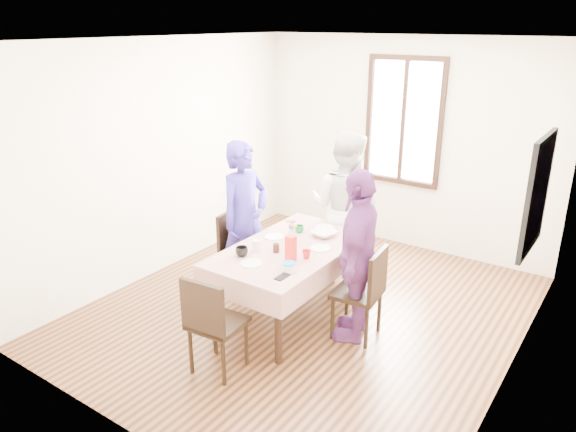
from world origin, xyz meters
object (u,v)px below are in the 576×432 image
at_px(chair_far, 344,240).
at_px(chair_near, 218,322).
at_px(person_left, 245,220).
at_px(person_far, 345,207).
at_px(chair_right, 357,292).
at_px(dining_table, 291,282).
at_px(chair_left, 244,253).
at_px(person_right, 357,256).

height_order(chair_far, chair_near, same).
height_order(person_left, person_far, person_far).
xyz_separation_m(chair_right, person_left, (-1.42, 0.10, 0.40)).
relative_size(dining_table, person_left, 0.94).
bearing_deg(chair_right, chair_left, 80.43).
bearing_deg(chair_near, chair_right, 52.54).
relative_size(chair_near, person_left, 0.53).
height_order(chair_near, person_left, person_left).
bearing_deg(person_right, dining_table, -102.77).
bearing_deg(chair_left, dining_table, 71.36).
relative_size(chair_far, person_right, 0.55).
xyz_separation_m(chair_right, person_far, (-0.72, 1.03, 0.42)).
distance_m(chair_right, person_far, 1.32).
relative_size(chair_left, person_far, 0.52).
bearing_deg(person_right, person_left, -110.90).
height_order(chair_right, person_far, person_far).
height_order(chair_right, chair_far, same).
xyz_separation_m(person_far, person_right, (0.70, -1.03, -0.04)).
distance_m(chair_far, person_far, 0.42).
xyz_separation_m(chair_left, person_right, (1.42, -0.10, 0.37)).
bearing_deg(chair_near, person_far, 84.70).
xyz_separation_m(chair_left, person_far, (0.72, 0.93, 0.42)).
bearing_deg(chair_left, person_far, 135.21).
height_order(dining_table, chair_right, chair_right).
relative_size(dining_table, chair_far, 1.76).
distance_m(chair_far, person_right, 1.32).
bearing_deg(chair_right, person_far, 29.46).
bearing_deg(chair_right, chair_near, 142.22).
bearing_deg(chair_far, person_right, 128.22).
distance_m(chair_left, person_far, 1.25).
xyz_separation_m(dining_table, chair_right, (0.72, 0.05, 0.08)).
height_order(chair_right, person_right, person_right).
bearing_deg(chair_near, person_right, 53.23).
height_order(dining_table, person_left, person_left).
height_order(chair_left, person_right, person_right).
bearing_deg(chair_far, chair_left, 57.11).
distance_m(chair_left, chair_right, 1.45).
distance_m(chair_near, person_left, 1.49).
bearing_deg(person_far, dining_table, 83.92).
xyz_separation_m(chair_right, chair_far, (-0.72, 1.05, 0.00)).
distance_m(dining_table, person_left, 0.86).
bearing_deg(chair_near, dining_table, 84.70).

